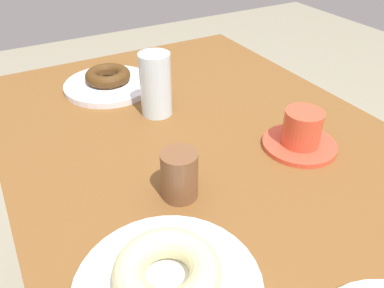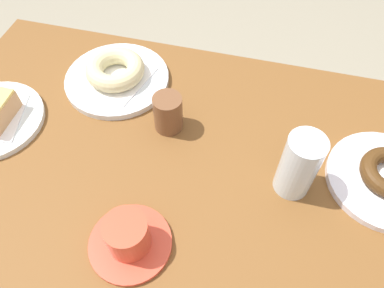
# 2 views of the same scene
# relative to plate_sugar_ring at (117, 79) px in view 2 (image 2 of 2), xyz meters

# --- Properties ---
(table) EXTENTS (1.11, 0.72, 0.77)m
(table) POSITION_rel_plate_sugar_ring_xyz_m (-0.22, 0.21, -0.14)
(table) COLOR brown
(table) RESTS_ON ground_plane
(plate_sugar_ring) EXTENTS (0.23, 0.23, 0.01)m
(plate_sugar_ring) POSITION_rel_plate_sugar_ring_xyz_m (0.00, 0.00, 0.00)
(plate_sugar_ring) COLOR white
(plate_sugar_ring) RESTS_ON table
(napkin_sugar_ring) EXTENTS (0.16, 0.16, 0.00)m
(napkin_sugar_ring) POSITION_rel_plate_sugar_ring_xyz_m (0.00, 0.00, 0.01)
(napkin_sugar_ring) COLOR white
(napkin_sugar_ring) RESTS_ON plate_sugar_ring
(donut_sugar_ring) EXTENTS (0.13, 0.13, 0.04)m
(donut_sugar_ring) POSITION_rel_plate_sugar_ring_xyz_m (0.00, 0.00, 0.03)
(donut_sugar_ring) COLOR beige
(donut_sugar_ring) RESTS_ON napkin_sugar_ring
(water_glass) EXTENTS (0.06, 0.06, 0.13)m
(water_glass) POSITION_rel_plate_sugar_ring_xyz_m (-0.41, 0.17, 0.06)
(water_glass) COLOR silver
(water_glass) RESTS_ON table
(coffee_cup) EXTENTS (0.14, 0.14, 0.08)m
(coffee_cup) POSITION_rel_plate_sugar_ring_xyz_m (-0.16, 0.35, 0.02)
(coffee_cup) COLOR #D94831
(coffee_cup) RESTS_ON table
(sugar_jar) EXTENTS (0.06, 0.06, 0.08)m
(sugar_jar) POSITION_rel_plate_sugar_ring_xyz_m (-0.15, 0.09, 0.03)
(sugar_jar) COLOR brown
(sugar_jar) RESTS_ON table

